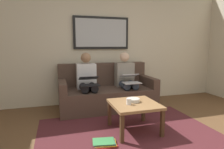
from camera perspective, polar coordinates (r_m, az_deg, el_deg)
wall_rear at (r=4.34m, az=-3.43°, el=8.92°), size 6.00×0.12×2.60m
area_rug at (r=2.96m, az=4.91°, el=-16.91°), size 2.60×1.80×0.01m
couch at (r=3.99m, az=-1.71°, el=-5.35°), size 1.91×0.90×0.90m
framed_mirror at (r=4.26m, az=-3.16°, el=12.30°), size 1.23×0.05×0.70m
coffee_table at (r=2.90m, az=6.69°, el=-9.54°), size 0.68×0.68×0.43m
cup at (r=2.79m, az=5.12°, el=-8.05°), size 0.07×0.07×0.09m
bowl at (r=2.94m, az=6.33°, el=-7.60°), size 0.20×0.20×0.05m
person_left at (r=3.99m, az=4.20°, el=-1.03°), size 0.38×0.58×1.14m
laptop_silver at (r=3.77m, az=5.44°, el=-1.24°), size 0.34×0.39×0.17m
person_right at (r=3.78m, az=-7.46°, el=-1.62°), size 0.38×0.58×1.14m
laptop_black at (r=3.55m, az=-6.86°, el=-2.00°), size 0.35×0.36×0.16m
magazine_stack at (r=2.62m, az=-2.24°, el=-19.76°), size 0.33×0.26×0.05m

